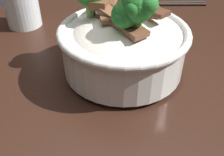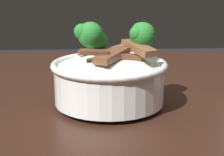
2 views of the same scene
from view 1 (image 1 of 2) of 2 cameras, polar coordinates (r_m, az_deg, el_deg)
The scene contains 4 objects.
dining_table at distance 0.57m, azimuth 5.67°, elevation -4.06°, with size 1.19×0.81×0.79m.
rice_bowl at distance 0.42m, azimuth 2.38°, elevation 8.04°, with size 0.21×0.21×0.15m.
drinking_glass at distance 0.62m, azimuth -19.37°, elevation 15.37°, with size 0.07×0.07×0.12m.
chopsticks_pair at distance 0.72m, azimuth 11.75°, elevation 15.69°, with size 0.17×0.15×0.01m.
Camera 1 is at (0.33, 0.27, 1.06)m, focal length 41.65 mm.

